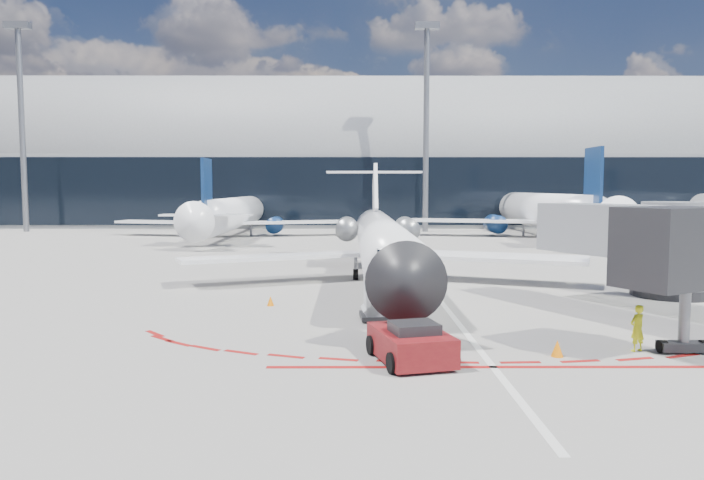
{
  "coord_description": "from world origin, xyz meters",
  "views": [
    {
      "loc": [
        -4.41,
        -30.41,
        5.54
      ],
      "look_at": [
        -4.32,
        2.21,
        2.79
      ],
      "focal_mm": 32.0,
      "sensor_mm": 36.0,
      "label": 1
    }
  ],
  "objects_px": {
    "regional_jet": "(383,241)",
    "ramp_worker": "(637,328)",
    "pushback_tug": "(411,344)",
    "uld_container": "(382,300)"
  },
  "relations": [
    {
      "from": "regional_jet",
      "to": "pushback_tug",
      "type": "relative_size",
      "value": 5.62
    },
    {
      "from": "pushback_tug",
      "to": "uld_container",
      "type": "height_order",
      "value": "uld_container"
    },
    {
      "from": "regional_jet",
      "to": "ramp_worker",
      "type": "distance_m",
      "value": 17.09
    },
    {
      "from": "pushback_tug",
      "to": "ramp_worker",
      "type": "distance_m",
      "value": 7.87
    },
    {
      "from": "ramp_worker",
      "to": "uld_container",
      "type": "bearing_deg",
      "value": -56.19
    },
    {
      "from": "pushback_tug",
      "to": "uld_container",
      "type": "distance_m",
      "value": 6.34
    },
    {
      "from": "regional_jet",
      "to": "ramp_worker",
      "type": "xyz_separation_m",
      "value": [
        7.84,
        -15.1,
        -1.64
      ]
    },
    {
      "from": "regional_jet",
      "to": "ramp_worker",
      "type": "bearing_deg",
      "value": -62.58
    },
    {
      "from": "ramp_worker",
      "to": "pushback_tug",
      "type": "bearing_deg",
      "value": -15.9
    },
    {
      "from": "pushback_tug",
      "to": "ramp_worker",
      "type": "relative_size",
      "value": 3.27
    }
  ]
}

